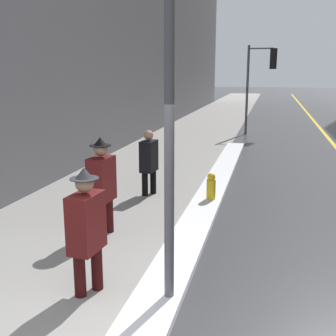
% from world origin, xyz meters
% --- Properties ---
extents(sidewalk_slab, '(4.00, 80.00, 0.01)m').
position_xyz_m(sidewalk_slab, '(-2.00, 15.00, 0.01)').
color(sidewalk_slab, gray).
rests_on(sidewalk_slab, ground).
extents(road_centre_stripe, '(0.16, 80.00, 0.00)m').
position_xyz_m(road_centre_stripe, '(4.00, 15.00, 0.00)').
color(road_centre_stripe, gold).
rests_on(road_centre_stripe, ground).
extents(snow_bank_curb, '(0.63, 14.04, 0.11)m').
position_xyz_m(snow_bank_curb, '(0.19, 5.91, 0.05)').
color(snow_bank_curb, white).
rests_on(snow_bank_curb, ground).
extents(lamp_post, '(0.28, 0.28, 5.31)m').
position_xyz_m(lamp_post, '(0.34, 1.01, 3.15)').
color(lamp_post, '#515156').
rests_on(lamp_post, ground).
extents(traffic_light_near, '(1.31, 0.32, 4.03)m').
position_xyz_m(traffic_light_near, '(1.02, 16.28, 2.92)').
color(traffic_light_near, '#515156').
rests_on(traffic_light_near, ground).
extents(pedestrian_in_fedora, '(0.36, 0.55, 1.71)m').
position_xyz_m(pedestrian_in_fedora, '(-0.74, 1.00, 0.93)').
color(pedestrian_in_fedora, '#340C0C').
rests_on(pedestrian_in_fedora, ground).
extents(pedestrian_in_glasses, '(0.38, 0.57, 1.77)m').
position_xyz_m(pedestrian_in_glasses, '(-1.35, 2.98, 0.97)').
color(pedestrian_in_glasses, '#340C0C').
rests_on(pedestrian_in_glasses, ground).
extents(pedestrian_trailing, '(0.34, 0.53, 1.54)m').
position_xyz_m(pedestrian_trailing, '(-1.24, 5.57, 0.86)').
color(pedestrian_trailing, black).
rests_on(pedestrian_trailing, ground).
extents(fire_hydrant, '(0.20, 0.20, 0.70)m').
position_xyz_m(fire_hydrant, '(0.28, 5.24, 0.35)').
color(fire_hydrant, gold).
rests_on(fire_hydrant, ground).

